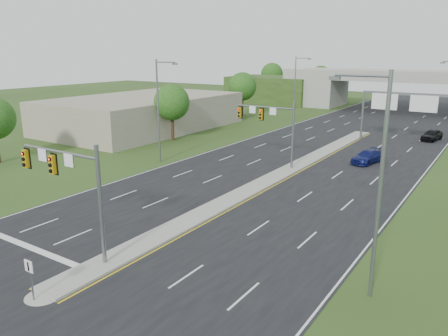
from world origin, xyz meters
TOP-DOWN VIEW (x-y plane):
  - ground at (0.00, 0.00)m, footprint 240.00×240.00m
  - road at (0.00, 35.00)m, footprint 24.00×160.00m
  - median at (0.00, 23.00)m, footprint 2.00×54.00m
  - median_nose at (0.00, -4.00)m, footprint 2.00×2.00m
  - lane_markings at (-0.60, 28.91)m, footprint 23.72×160.00m
  - signal_mast_near at (-2.26, -0.07)m, footprint 6.62×0.60m
  - signal_mast_far at (-2.26, 24.93)m, footprint 6.62×0.60m
  - keep_right_sign at (0.00, -4.53)m, footprint 0.60×0.13m
  - sign_gantry at (6.68, 44.92)m, footprint 11.58×0.44m
  - overpass at (0.00, 80.00)m, footprint 80.00×14.00m
  - lightpole_l_mid at (-13.30, 20.00)m, footprint 2.85×0.25m
  - lightpole_l_far at (-13.30, 55.00)m, footprint 2.85×0.25m
  - lightpole_r_near at (13.30, 5.00)m, footprint 2.85×0.25m
  - tree_l_near at (-20.00, 30.00)m, footprint 4.80×4.80m
  - tree_l_mid at (-24.00, 55.00)m, footprint 5.20×5.20m
  - tree_back_a at (-38.00, 94.00)m, footprint 6.00×6.00m
  - tree_back_b at (-24.00, 94.00)m, footprint 5.60×5.60m
  - commercial_building at (-30.00, 35.00)m, footprint 18.00×30.00m
  - car_far_b at (5.78, 31.94)m, footprint 2.91×5.00m
  - car_far_c at (9.57, 49.48)m, footprint 2.58×4.65m

SIDE VIEW (x-z plane):
  - ground at x=0.00m, z-range 0.00..0.00m
  - road at x=0.00m, z-range 0.00..0.02m
  - lane_markings at x=-0.60m, z-range 0.02..0.03m
  - median at x=0.00m, z-range 0.02..0.18m
  - median_nose at x=0.00m, z-range 0.02..0.18m
  - car_far_b at x=5.78m, z-range 0.02..1.38m
  - car_far_c at x=9.57m, z-range 0.02..1.52m
  - keep_right_sign at x=0.00m, z-range 0.42..2.62m
  - commercial_building at x=-30.00m, z-range 0.00..5.00m
  - overpass at x=0.00m, z-range -0.50..7.60m
  - signal_mast_near at x=-2.26m, z-range 1.23..8.23m
  - signal_mast_far at x=-2.26m, z-range 1.23..8.23m
  - tree_l_near at x=-20.00m, z-range 1.38..8.98m
  - sign_gantry at x=6.68m, z-range 1.90..8.58m
  - tree_l_mid at x=-24.00m, z-range 1.44..9.57m
  - tree_back_b at x=-24.00m, z-range 1.35..9.67m
  - tree_back_a at x=-38.00m, z-range 1.41..10.26m
  - lightpole_l_mid at x=-13.30m, z-range 0.60..11.60m
  - lightpole_l_far at x=-13.30m, z-range 0.60..11.60m
  - lightpole_r_near at x=13.30m, z-range 0.60..11.60m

